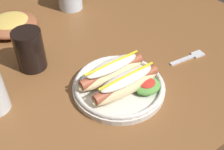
# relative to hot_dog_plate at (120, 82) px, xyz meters

# --- Properties ---
(dining_table) EXTENTS (1.39, 0.95, 0.74)m
(dining_table) POSITION_rel_hot_dog_plate_xyz_m (-0.07, 0.21, -0.12)
(dining_table) COLOR brown
(dining_table) RESTS_ON ground_plane
(hot_dog_plate) EXTENTS (0.24, 0.24, 0.08)m
(hot_dog_plate) POSITION_rel_hot_dog_plate_xyz_m (0.00, 0.00, 0.00)
(hot_dog_plate) COLOR silver
(hot_dog_plate) RESTS_ON dining_table
(fork) EXTENTS (0.12, 0.03, 0.00)m
(fork) POSITION_rel_hot_dog_plate_xyz_m (0.25, -0.02, -0.02)
(fork) COLOR silver
(fork) RESTS_ON dining_table
(soda_cup) EXTENTS (0.08, 0.08, 0.12)m
(soda_cup) POSITION_rel_hot_dog_plate_xyz_m (-0.14, 0.22, 0.03)
(soda_cup) COLOR black
(soda_cup) RESTS_ON dining_table
(side_bowl) EXTENTS (0.17, 0.17, 0.05)m
(side_bowl) POSITION_rel_hot_dog_plate_xyz_m (-0.12, 0.44, -0.00)
(side_bowl) COLOR brown
(side_bowl) RESTS_ON dining_table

